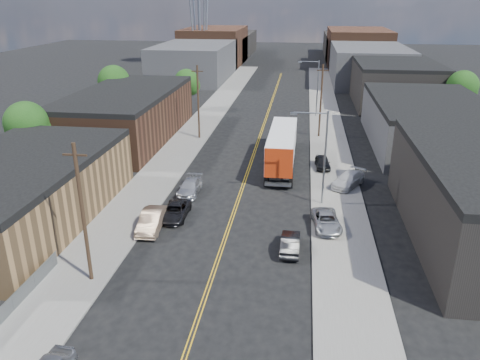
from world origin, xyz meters
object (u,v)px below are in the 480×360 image
(car_right_lot_c, at_px, (323,162))
(car_left_c, at_px, (175,211))
(car_right_oncoming, at_px, (290,243))
(car_left_d, at_px, (190,187))
(car_right_lot_b, at_px, (348,180))
(car_left_b, at_px, (152,221))
(semi_truck, at_px, (283,143))
(car_right_lot_a, at_px, (326,221))

(car_right_lot_c, bearing_deg, car_left_c, -137.08)
(car_right_lot_c, bearing_deg, car_right_oncoming, -103.50)
(car_left_d, height_order, car_right_lot_b, car_right_lot_b)
(car_right_oncoming, bearing_deg, car_left_b, -9.40)
(car_left_d, height_order, car_right_lot_c, car_right_lot_c)
(semi_truck, xyz_separation_m, car_right_lot_b, (7.12, -6.60, -1.64))
(car_right_lot_b, bearing_deg, car_right_oncoming, -81.24)
(car_right_lot_b, bearing_deg, car_right_lot_c, 145.79)
(car_left_d, bearing_deg, car_right_lot_a, -24.33)
(car_left_d, relative_size, car_right_lot_c, 1.23)
(car_left_b, bearing_deg, car_right_lot_c, 45.08)
(car_right_oncoming, bearing_deg, car_left_d, -43.69)
(semi_truck, bearing_deg, car_right_lot_a, -74.03)
(semi_truck, height_order, car_right_lot_b, semi_truck)
(car_left_c, bearing_deg, car_right_lot_b, 29.75)
(car_left_c, bearing_deg, car_left_b, -121.08)
(semi_truck, distance_m, car_right_lot_b, 9.85)
(car_left_b, height_order, car_right_oncoming, car_left_b)
(car_right_lot_a, bearing_deg, semi_truck, 98.43)
(car_left_d, xyz_separation_m, car_right_lot_a, (13.20, -6.05, 0.11))
(car_right_oncoming, bearing_deg, car_left_c, -22.78)
(car_left_c, height_order, car_right_lot_b, car_right_lot_b)
(semi_truck, height_order, car_right_lot_c, semi_truck)
(car_left_c, distance_m, car_right_oncoming, 11.25)
(car_right_oncoming, height_order, car_right_lot_b, car_right_lot_b)
(semi_truck, height_order, car_right_oncoming, semi_truck)
(car_left_d, height_order, car_right_lot_a, car_right_lot_a)
(car_left_b, distance_m, car_right_oncoming, 11.91)
(semi_truck, relative_size, car_left_b, 3.43)
(car_right_lot_a, bearing_deg, car_left_d, 148.31)
(car_left_b, height_order, car_left_d, car_left_b)
(car_left_c, xyz_separation_m, car_right_lot_b, (15.79, 9.32, 0.21))
(car_right_lot_c, bearing_deg, car_left_b, -135.57)
(semi_truck, distance_m, car_right_oncoming, 20.52)
(car_left_c, distance_m, car_right_lot_b, 18.34)
(semi_truck, relative_size, car_left_c, 3.63)
(car_left_b, bearing_deg, car_left_d, 76.21)
(semi_truck, distance_m, car_left_d, 13.59)
(car_left_d, xyz_separation_m, car_right_lot_c, (13.33, 8.91, 0.12))
(car_right_lot_c, bearing_deg, semi_truck, 158.66)
(car_right_lot_a, distance_m, car_right_lot_c, 14.96)
(car_right_oncoming, xyz_separation_m, car_right_lot_a, (2.87, 4.01, 0.12))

